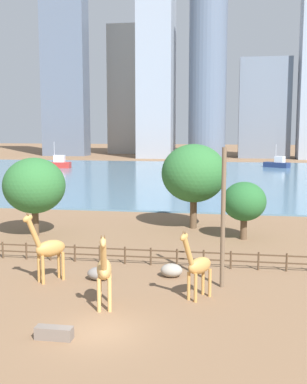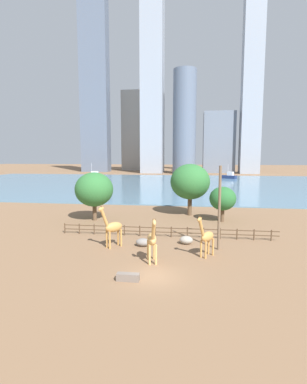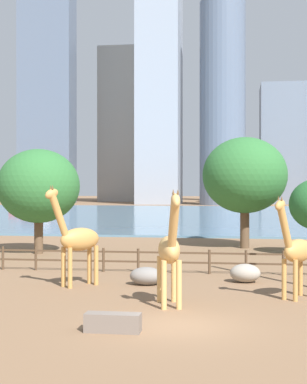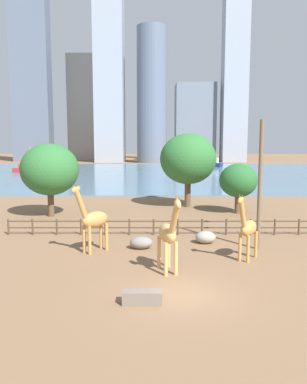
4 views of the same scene
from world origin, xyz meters
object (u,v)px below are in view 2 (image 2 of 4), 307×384
at_px(giraffe_young, 152,239).
at_px(boat_ferry, 229,176).
at_px(giraffe_companion, 113,227).
at_px(boulder_near_fence, 143,242).
at_px(feeding_trough, 128,277).
at_px(tree_left_large, 190,182).
at_px(boat_tug, 93,176).
at_px(utility_pole, 219,208).
at_px(giraffe_tall, 207,237).
at_px(boat_sailboat, 87,180).
at_px(boulder_by_pole, 186,240).
at_px(tree_right_tall, 94,190).
at_px(tree_center_broad, 223,199).

height_order(giraffe_young, boat_ferry, boat_ferry).
distance_m(giraffe_companion, boulder_near_fence, 3.72).
relative_size(giraffe_young, feeding_trough, 2.55).
relative_size(tree_left_large, boat_tug, 1.15).
xyz_separation_m(utility_pole, boat_ferry, (11.68, 94.35, -3.25)).
bearing_deg(tree_left_large, boat_tug, 120.67).
bearing_deg(giraffe_tall, giraffe_companion, -64.06).
relative_size(utility_pole, boat_sailboat, 1.58).
bearing_deg(tree_left_large, boulder_near_fence, -105.22).
relative_size(boulder_by_pole, boat_tug, 0.20).
distance_m(utility_pole, boat_tug, 94.33).
bearing_deg(giraffe_companion, tree_left_large, -161.26).
distance_m(giraffe_tall, boulder_by_pole, 4.71).
distance_m(giraffe_companion, boat_sailboat, 76.12).
xyz_separation_m(giraffe_tall, utility_pole, (1.36, 2.42, 2.41)).
bearing_deg(giraffe_young, boat_ferry, 155.65).
height_order(giraffe_tall, feeding_trough, giraffe_tall).
distance_m(boulder_near_fence, boat_tug, 90.83).
bearing_deg(tree_right_tall, boulder_by_pole, -36.45).
xyz_separation_m(tree_left_large, boat_tug, (-39.34, 66.33, -4.25)).
relative_size(giraffe_companion, boat_sailboat, 0.85).
bearing_deg(giraffe_young, tree_left_large, 158.06).
distance_m(boulder_by_pole, boat_ferry, 94.04).
bearing_deg(giraffe_tall, feeding_trough, -8.37).
height_order(tree_center_broad, tree_right_tall, tree_right_tall).
bearing_deg(feeding_trough, giraffe_companion, 112.95).
xyz_separation_m(feeding_trough, tree_center_broad, (9.35, 22.60, 3.14)).
distance_m(boulder_by_pole, boat_tug, 91.41).
xyz_separation_m(utility_pole, boat_tug, (-42.59, 84.11, -3.14)).
relative_size(utility_pole, tree_center_broad, 1.69).
bearing_deg(boulder_near_fence, tree_left_large, 74.78).
relative_size(giraffe_tall, boat_ferry, 0.65).
xyz_separation_m(giraffe_companion, boat_sailboat, (-28.85, 70.43, -1.22)).
distance_m(boulder_by_pole, tree_center_broad, 13.44).
relative_size(utility_pole, boat_ferry, 1.33).
bearing_deg(boulder_near_fence, feeding_trough, -87.85).
distance_m(tree_left_large, tree_right_tall, 15.44).
height_order(giraffe_young, boat_sailboat, giraffe_young).
height_order(giraffe_tall, boat_sailboat, giraffe_tall).
distance_m(giraffe_young, utility_pole, 8.25).
distance_m(tree_left_large, boat_tug, 77.23).
distance_m(giraffe_tall, giraffe_companion, 10.02).
xyz_separation_m(giraffe_tall, tree_right_tall, (-16.17, 14.39, 2.70)).
bearing_deg(boat_sailboat, feeding_trough, 123.50).
height_order(giraffe_companion, boat_sailboat, giraffe_companion).
bearing_deg(tree_left_large, tree_center_broad, -40.41).
xyz_separation_m(tree_center_broad, tree_right_tall, (-19.16, -1.66, 1.26)).
relative_size(giraffe_young, boat_ferry, 0.69).
bearing_deg(giraffe_tall, giraffe_young, -29.45).
bearing_deg(feeding_trough, giraffe_young, 72.44).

